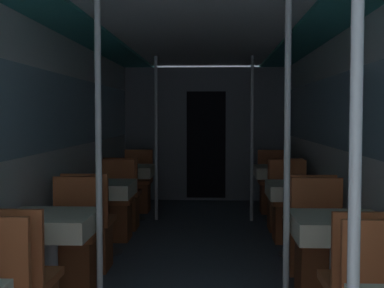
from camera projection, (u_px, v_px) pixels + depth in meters
The scene contains 25 objects.
wall_left at pixel (43, 144), 4.72m from camera, with size 0.05×10.07×2.19m.
wall_right at pixel (356, 145), 4.60m from camera, with size 0.05×10.07×2.19m.
ceiling_panel at pixel (198, 19), 4.60m from camera, with size 2.74×10.07×0.07m.
bulkhead_far at pixel (206, 134), 8.81m from camera, with size 2.68×0.09×2.19m.
dining_table_left_1 at pixel (50, 231), 3.68m from camera, with size 0.61×0.61×0.73m.
chair_left_far_1 at pixel (73, 254), 4.30m from camera, with size 0.42×0.42×0.90m.
support_pole_left_1 at pixel (99, 161), 3.64m from camera, with size 0.04×0.04×2.19m.
dining_table_left_2 at pixel (103, 194), 5.43m from camera, with size 0.61×0.61×0.73m.
chair_left_near_2 at pixel (90, 238), 4.84m from camera, with size 0.42×0.42×0.90m.
chair_left_far_2 at pixel (115, 214), 6.04m from camera, with size 0.42×0.42×0.90m.
dining_table_left_3 at pixel (131, 175), 7.17m from camera, with size 0.61×0.61×0.73m.
chair_left_near_3 at pixel (123, 206), 6.59m from camera, with size 0.42×0.42×0.90m.
chair_left_far_3 at pixel (137, 192), 7.79m from camera, with size 0.42×0.42×0.90m.
support_pole_left_3 at pixel (156, 139), 7.13m from camera, with size 0.04×0.04×2.19m.
support_pole_right_0 at pixel (354, 206), 1.84m from camera, with size 0.04×0.04×2.19m.
dining_table_right_1 at pixel (338, 234), 3.59m from camera, with size 0.61×0.61×0.73m.
chair_right_far_1 at pixel (320, 257), 4.21m from camera, with size 0.42×0.42×0.90m.
support_pole_right_1 at pixel (287, 162), 3.58m from camera, with size 0.04×0.04×2.19m.
dining_table_right_2 at pixel (298, 195), 5.34m from camera, with size 0.61×0.61×0.73m.
chair_right_near_2 at pixel (308, 241), 4.76m from camera, with size 0.42×0.42×0.90m.
chair_right_far_2 at pixel (289, 215), 5.95m from camera, with size 0.42×0.42×0.90m.
dining_table_right_3 at pixel (278, 176), 7.08m from camera, with size 0.61×0.61×0.73m.
chair_right_near_3 at pixel (283, 207), 6.50m from camera, with size 0.42×0.42×0.90m.
chair_right_far_3 at pixel (273, 193), 7.70m from camera, with size 0.42×0.42×0.90m.
support_pole_right_3 at pixel (252, 139), 7.07m from camera, with size 0.04×0.04×2.19m.
Camera 1 is at (0.16, -1.02, 1.41)m, focal length 50.00 mm.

